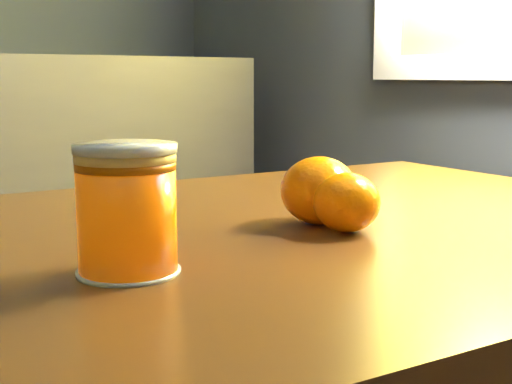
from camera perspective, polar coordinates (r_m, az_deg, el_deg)
table at (r=0.73m, az=1.74°, el=-9.51°), size 1.00×0.75×0.70m
juice_glass at (r=0.53m, az=-10.29°, el=-1.44°), size 0.08×0.08×0.10m
orange_front at (r=0.70m, az=5.06°, el=0.12°), size 0.10×0.10×0.07m
orange_back at (r=0.67m, az=7.25°, el=-0.83°), size 0.08×0.08×0.06m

